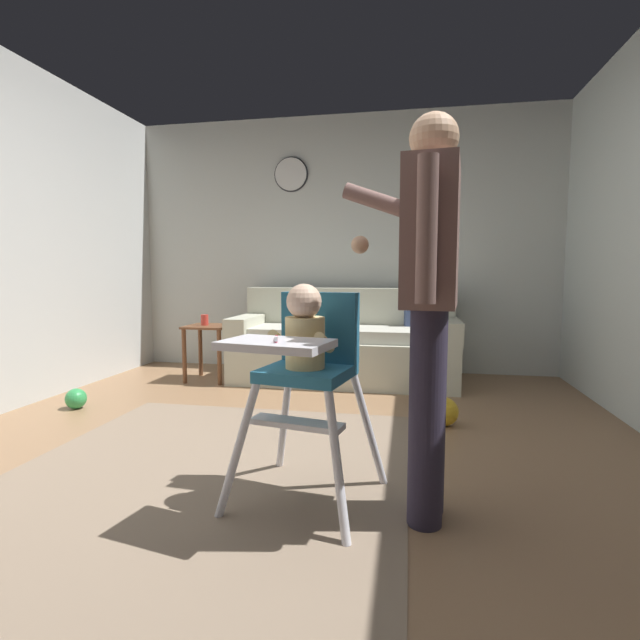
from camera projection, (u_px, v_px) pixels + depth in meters
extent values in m
cube|color=#946F4D|center=(260.00, 489.00, 2.32)|extent=(5.90, 7.08, 0.10)
cube|color=silver|center=(341.00, 245.00, 4.90)|extent=(5.10, 0.06, 2.60)
cube|color=gray|center=(175.00, 504.00, 2.05)|extent=(2.00, 2.93, 0.01)
cube|color=beige|center=(344.00, 360.00, 4.42)|extent=(2.04, 0.84, 0.40)
cube|color=beige|center=(349.00, 311.00, 4.70)|extent=(2.04, 0.22, 0.46)
cube|color=beige|center=(249.00, 326.00, 4.56)|extent=(0.20, 0.84, 0.20)
cube|color=beige|center=(447.00, 330.00, 4.22)|extent=(0.20, 0.84, 0.20)
cube|color=beige|center=(297.00, 332.00, 4.42)|extent=(0.81, 0.60, 0.11)
cube|color=beige|center=(392.00, 334.00, 4.26)|extent=(0.81, 0.60, 0.11)
cube|color=#3D4C75|center=(423.00, 317.00, 4.44)|extent=(0.35, 0.17, 0.34)
cylinder|color=white|center=(238.00, 450.00, 1.96)|extent=(0.19, 0.14, 0.56)
cylinder|color=white|center=(337.00, 465.00, 1.80)|extent=(0.14, 0.19, 0.56)
cylinder|color=white|center=(284.00, 419.00, 2.37)|extent=(0.14, 0.19, 0.56)
cylinder|color=white|center=(369.00, 430.00, 2.21)|extent=(0.19, 0.14, 0.56)
cube|color=teal|center=(307.00, 373.00, 2.06)|extent=(0.42, 0.42, 0.05)
cube|color=teal|center=(320.00, 327.00, 2.18)|extent=(0.37, 0.14, 0.32)
cube|color=white|center=(276.00, 344.00, 1.77)|extent=(0.44, 0.33, 0.03)
cube|color=white|center=(297.00, 423.00, 1.98)|extent=(0.41, 0.18, 0.02)
cylinder|color=#DFC683|center=(305.00, 343.00, 2.03)|extent=(0.20, 0.20, 0.22)
sphere|color=beige|center=(304.00, 301.00, 2.00)|extent=(0.15, 0.15, 0.15)
cylinder|color=#DFC683|center=(279.00, 340.00, 2.03)|extent=(0.07, 0.15, 0.10)
cylinder|color=#DFC683|center=(325.00, 343.00, 1.95)|extent=(0.07, 0.15, 0.10)
cylinder|color=#CC384C|center=(276.00, 339.00, 1.77)|extent=(0.05, 0.13, 0.01)
cube|color=white|center=(276.00, 339.00, 1.71)|extent=(0.02, 0.03, 0.02)
cylinder|color=#2E283C|center=(429.00, 410.00, 1.98)|extent=(0.14, 0.14, 0.87)
cylinder|color=#2E283C|center=(426.00, 418.00, 1.86)|extent=(0.14, 0.14, 0.87)
cube|color=#74554F|center=(432.00, 236.00, 1.85)|extent=(0.24, 0.42, 0.56)
sphere|color=tan|center=(434.00, 138.00, 1.81)|extent=(0.19, 0.19, 0.19)
cylinder|color=#74554F|center=(396.00, 207.00, 2.05)|extent=(0.48, 0.13, 0.23)
sphere|color=tan|center=(360.00, 245.00, 2.12)|extent=(0.08, 0.08, 0.08)
cylinder|color=#74554F|center=(427.00, 230.00, 1.62)|extent=(0.07, 0.07, 0.51)
sphere|color=green|center=(76.00, 399.00, 3.52)|extent=(0.15, 0.15, 0.15)
sphere|color=gold|center=(444.00, 412.00, 3.12)|extent=(0.19, 0.19, 0.19)
cube|color=brown|center=(209.00, 326.00, 4.43)|extent=(0.40, 0.40, 0.02)
cylinder|color=brown|center=(184.00, 356.00, 4.32)|extent=(0.04, 0.04, 0.50)
cylinder|color=brown|center=(219.00, 357.00, 4.25)|extent=(0.04, 0.04, 0.50)
cylinder|color=brown|center=(200.00, 350.00, 4.65)|extent=(0.04, 0.04, 0.50)
cylinder|color=brown|center=(233.00, 351.00, 4.59)|extent=(0.04, 0.04, 0.50)
cylinder|color=#D13D33|center=(205.00, 320.00, 4.43)|extent=(0.07, 0.07, 0.10)
cylinder|color=white|center=(291.00, 174.00, 4.87)|extent=(0.33, 0.03, 0.33)
cylinder|color=black|center=(291.00, 175.00, 4.89)|extent=(0.36, 0.02, 0.36)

